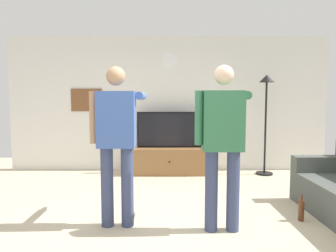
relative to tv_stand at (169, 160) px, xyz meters
name	(u,v)px	position (x,y,z in m)	size (l,w,h in m)	color
ground_plane	(168,228)	(-0.03, -2.60, -0.25)	(8.40, 8.40, 0.00)	beige
back_wall	(167,104)	(-0.03, 0.35, 1.10)	(6.40, 0.10, 2.70)	silver
tv_stand	(169,160)	(0.00, 0.00, 0.00)	(1.38, 0.55, 0.51)	olive
television	(169,130)	(0.00, 0.05, 0.60)	(1.26, 0.07, 0.70)	black
wall_clock	(169,60)	(0.00, 0.29, 1.96)	(0.31, 0.31, 0.03)	white
framed_picture	(86,100)	(-1.67, 0.30, 1.18)	(0.62, 0.04, 0.45)	brown
floor_lamp	(265,104)	(1.84, -0.08, 1.11)	(0.32, 0.32, 1.90)	black
person_standing_nearer_lamp	(116,136)	(-0.60, -2.51, 0.78)	(0.60, 0.78, 1.80)	#384266
person_standing_nearer_couch	(222,137)	(0.57, -2.64, 0.78)	(0.61, 0.78, 1.81)	#384266
beverage_bottle	(301,210)	(1.56, -2.38, -0.12)	(0.07, 0.07, 0.32)	#592D19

